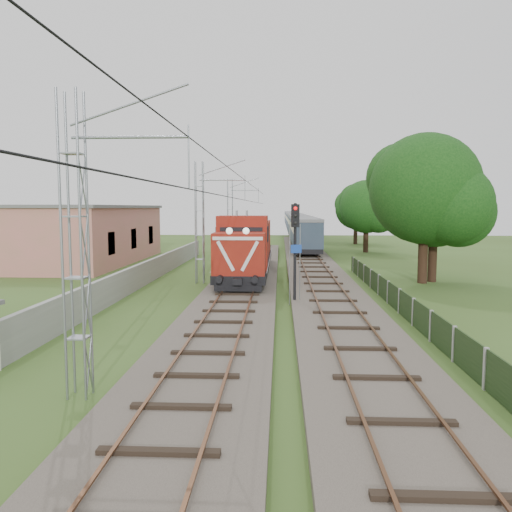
{
  "coord_description": "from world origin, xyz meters",
  "views": [
    {
      "loc": [
        2.32,
        -20.66,
        5.04
      ],
      "look_at": [
        0.91,
        8.28,
        2.2
      ],
      "focal_mm": 35.0,
      "sensor_mm": 36.0,
      "label": 1
    }
  ],
  "objects": [
    {
      "name": "tree_c",
      "position": [
        11.97,
        35.62,
        5.04
      ],
      "size": [
        6.23,
        5.93,
        8.08
      ],
      "color": "#3D2419",
      "rests_on": "ground"
    },
    {
      "name": "coach_rake",
      "position": [
        5.0,
        79.0,
        2.38
      ],
      "size": [
        2.83,
        105.86,
        3.27
      ],
      "color": "black",
      "rests_on": "ground"
    },
    {
      "name": "boundary_wall",
      "position": [
        -6.5,
        12.0,
        0.75
      ],
      "size": [
        0.25,
        40.0,
        1.5
      ],
      "primitive_type": "cube",
      "color": "#9E9E99",
      "rests_on": "ground"
    },
    {
      "name": "locomotive",
      "position": [
        0.0,
        14.85,
        2.27
      ],
      "size": [
        3.05,
        17.42,
        4.42
      ],
      "color": "black",
      "rests_on": "ground"
    },
    {
      "name": "station_building",
      "position": [
        -15.0,
        24.0,
        2.63
      ],
      "size": [
        8.4,
        20.4,
        5.22
      ],
      "color": "#C76D6B",
      "rests_on": "ground"
    },
    {
      "name": "tree_d",
      "position": [
        12.72,
        48.41,
        4.79
      ],
      "size": [
        5.93,
        5.65,
        7.69
      ],
      "color": "#3D2419",
      "rests_on": "ground"
    },
    {
      "name": "tree_b",
      "position": [
        12.71,
        13.42,
        5.55
      ],
      "size": [
        6.87,
        6.54,
        8.91
      ],
      "color": "#3D2419",
      "rests_on": "ground"
    },
    {
      "name": "track_side",
      "position": [
        5.0,
        20.0,
        0.18
      ],
      "size": [
        4.2,
        80.0,
        0.45
      ],
      "color": "#6B6054",
      "rests_on": "ground"
    },
    {
      "name": "signal_post",
      "position": [
        3.07,
        4.58,
        3.6
      ],
      "size": [
        0.56,
        0.45,
        5.25
      ],
      "color": "black",
      "rests_on": "ground"
    },
    {
      "name": "catenary",
      "position": [
        -2.95,
        12.0,
        4.05
      ],
      "size": [
        3.31,
        70.0,
        8.0
      ],
      "color": "gray",
      "rests_on": "ground"
    },
    {
      "name": "ground",
      "position": [
        0.0,
        0.0,
        0.0
      ],
      "size": [
        140.0,
        140.0,
        0.0
      ],
      "primitive_type": "plane",
      "color": "#39511E",
      "rests_on": "ground"
    },
    {
      "name": "fence",
      "position": [
        8.0,
        3.0,
        0.6
      ],
      "size": [
        0.12,
        32.0,
        1.2
      ],
      "color": "black",
      "rests_on": "ground"
    },
    {
      "name": "track_main",
      "position": [
        0.0,
        7.0,
        0.18
      ],
      "size": [
        4.2,
        70.0,
        0.45
      ],
      "color": "#6B6054",
      "rests_on": "ground"
    },
    {
      "name": "tree_a",
      "position": [
        11.88,
        12.75,
        6.15
      ],
      "size": [
        7.61,
        7.25,
        9.87
      ],
      "color": "#3D2419",
      "rests_on": "ground"
    }
  ]
}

